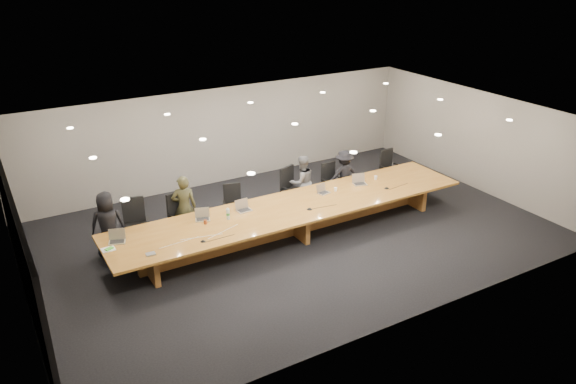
# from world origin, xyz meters

# --- Properties ---
(ground) EXTENTS (12.00, 12.00, 0.00)m
(ground) POSITION_xyz_m (0.00, 0.00, 0.00)
(ground) COLOR black
(ground) RESTS_ON ground
(back_wall) EXTENTS (12.00, 0.02, 2.80)m
(back_wall) POSITION_xyz_m (0.00, 4.00, 1.40)
(back_wall) COLOR #AFA99F
(back_wall) RESTS_ON ground
(left_wall_panel) EXTENTS (0.08, 7.84, 2.74)m
(left_wall_panel) POSITION_xyz_m (-5.94, 0.00, 1.37)
(left_wall_panel) COLOR black
(left_wall_panel) RESTS_ON ground
(conference_table) EXTENTS (9.00, 1.80, 0.75)m
(conference_table) POSITION_xyz_m (0.00, 0.00, 0.52)
(conference_table) COLOR #915C1F
(conference_table) RESTS_ON ground
(chair_far_left) EXTENTS (0.72, 0.72, 1.20)m
(chair_far_left) POSITION_xyz_m (-3.47, 1.25, 0.60)
(chair_far_left) COLOR black
(chair_far_left) RESTS_ON ground
(chair_left) EXTENTS (0.75, 0.75, 1.15)m
(chair_left) POSITION_xyz_m (-2.38, 1.17, 0.58)
(chair_left) COLOR black
(chair_left) RESTS_ON ground
(chair_mid_left) EXTENTS (0.64, 0.64, 1.03)m
(chair_mid_left) POSITION_xyz_m (-0.99, 1.26, 0.52)
(chair_mid_left) COLOR black
(chair_mid_left) RESTS_ON ground
(chair_mid_right) EXTENTS (0.76, 0.76, 1.18)m
(chair_mid_right) POSITION_xyz_m (0.72, 1.24, 0.59)
(chair_mid_right) COLOR black
(chair_mid_right) RESTS_ON ground
(chair_right) EXTENTS (0.54, 0.54, 1.04)m
(chair_right) POSITION_xyz_m (1.96, 1.27, 0.52)
(chair_right) COLOR black
(chair_right) RESTS_ON ground
(chair_far_right) EXTENTS (0.60, 0.60, 1.10)m
(chair_far_right) POSITION_xyz_m (3.94, 1.18, 0.55)
(chair_far_right) COLOR black
(chair_far_right) RESTS_ON ground
(person_a) EXTENTS (0.86, 0.69, 1.54)m
(person_a) POSITION_xyz_m (-4.08, 1.18, 0.77)
(person_a) COLOR black
(person_a) RESTS_ON ground
(person_b) EXTENTS (0.67, 0.54, 1.57)m
(person_b) POSITION_xyz_m (-2.31, 1.17, 0.79)
(person_b) COLOR #302F1A
(person_b) RESTS_ON ground
(person_c) EXTENTS (0.70, 0.55, 1.45)m
(person_c) POSITION_xyz_m (0.97, 1.24, 0.72)
(person_c) COLOR #5B5B5E
(person_c) RESTS_ON ground
(person_d) EXTENTS (0.97, 0.64, 1.40)m
(person_d) POSITION_xyz_m (2.25, 1.14, 0.70)
(person_d) COLOR black
(person_d) RESTS_ON ground
(laptop_a) EXTENTS (0.40, 0.34, 0.27)m
(laptop_a) POSITION_xyz_m (-4.11, 0.31, 0.88)
(laptop_a) COLOR tan
(laptop_a) RESTS_ON conference_table
(laptop_b) EXTENTS (0.39, 0.33, 0.26)m
(laptop_b) POSITION_xyz_m (-2.17, 0.40, 0.88)
(laptop_b) COLOR tan
(laptop_b) RESTS_ON conference_table
(laptop_c) EXTENTS (0.35, 0.26, 0.26)m
(laptop_c) POSITION_xyz_m (-1.15, 0.36, 0.88)
(laptop_c) COLOR tan
(laptop_c) RESTS_ON conference_table
(laptop_d) EXTENTS (0.34, 0.28, 0.24)m
(laptop_d) POSITION_xyz_m (1.03, 0.28, 0.87)
(laptop_d) COLOR tan
(laptop_d) RESTS_ON conference_table
(laptop_e) EXTENTS (0.40, 0.33, 0.27)m
(laptop_e) POSITION_xyz_m (2.15, 0.29, 0.89)
(laptop_e) COLOR #BCA88F
(laptop_e) RESTS_ON conference_table
(water_bottle) EXTENTS (0.10, 0.10, 0.25)m
(water_bottle) POSITION_xyz_m (-1.65, 0.15, 0.88)
(water_bottle) COLOR #AABAB4
(water_bottle) RESTS_ON conference_table
(amber_mug) EXTENTS (0.09, 0.09, 0.09)m
(amber_mug) POSITION_xyz_m (-2.19, 0.19, 0.80)
(amber_mug) COLOR brown
(amber_mug) RESTS_ON conference_table
(paper_cup_near) EXTENTS (0.09, 0.09, 0.09)m
(paper_cup_near) POSITION_xyz_m (1.36, 0.25, 0.80)
(paper_cup_near) COLOR white
(paper_cup_near) RESTS_ON conference_table
(paper_cup_far) EXTENTS (0.10, 0.10, 0.10)m
(paper_cup_far) POSITION_xyz_m (2.72, 0.36, 0.80)
(paper_cup_far) COLOR silver
(paper_cup_far) RESTS_ON conference_table
(notepad) EXTENTS (0.27, 0.22, 0.02)m
(notepad) POSITION_xyz_m (-4.35, 0.09, 0.76)
(notepad) COLOR white
(notepad) RESTS_ON conference_table
(lime_gadget) EXTENTS (0.19, 0.15, 0.03)m
(lime_gadget) POSITION_xyz_m (-4.33, 0.07, 0.78)
(lime_gadget) COLOR green
(lime_gadget) RESTS_ON notepad
(av_box) EXTENTS (0.20, 0.15, 0.03)m
(av_box) POSITION_xyz_m (-3.67, -0.54, 0.76)
(av_box) COLOR #9FA0A4
(av_box) RESTS_ON conference_table
(mic_left) EXTENTS (0.15, 0.15, 0.03)m
(mic_left) POSITION_xyz_m (-2.55, -0.56, 0.76)
(mic_left) COLOR black
(mic_left) RESTS_ON conference_table
(mic_center) EXTENTS (0.14, 0.14, 0.03)m
(mic_center) POSITION_xyz_m (0.21, -0.34, 0.77)
(mic_center) COLOR black
(mic_center) RESTS_ON conference_table
(mic_right) EXTENTS (0.15, 0.15, 0.03)m
(mic_right) POSITION_xyz_m (2.58, -0.27, 0.77)
(mic_right) COLOR black
(mic_right) RESTS_ON conference_table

